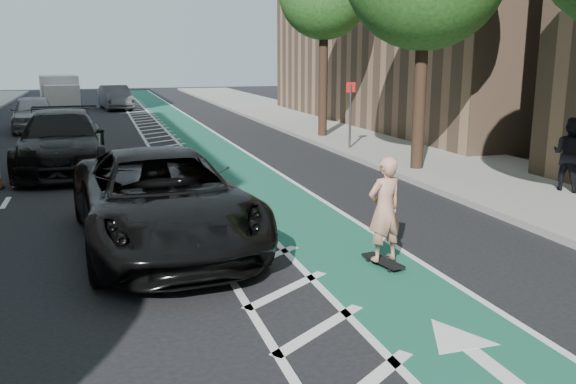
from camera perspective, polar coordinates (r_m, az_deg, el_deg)
name	(u,v)px	position (r m, az deg, el deg)	size (l,w,h in m)	color
ground	(185,302)	(8.82, -9.59, -10.13)	(120.00, 120.00, 0.00)	black
bike_lane	(237,168)	(18.82, -4.80, 2.25)	(2.00, 90.00, 0.01)	#18563C
buffer_strip	(188,171)	(18.56, -9.33, 1.97)	(1.40, 90.00, 0.01)	silver
sidewalk_right	(424,156)	(21.17, 12.64, 3.33)	(5.00, 90.00, 0.15)	gray
curb_right	(358,159)	(20.07, 6.56, 3.07)	(0.12, 90.00, 0.16)	gray
sign_post	(350,114)	(21.94, 5.84, 7.25)	(0.35, 0.08, 2.47)	#4C4C4C
skateboard	(383,261)	(10.17, 8.86, -6.39)	(0.41, 0.90, 0.12)	black
skateboarder	(385,209)	(9.93, 9.03, -1.59)	(0.63, 0.41, 1.71)	tan
suv_near	(161,199)	(11.26, -11.78, -0.62)	(2.84, 6.15, 1.71)	black
suv_far	(62,141)	(19.49, -20.42, 4.49)	(2.49, 6.14, 1.78)	black
car_silver	(34,113)	(30.62, -22.70, 6.84)	(1.91, 4.74, 1.61)	#96959A
car_grey	(115,97)	(41.14, -15.86, 8.51)	(1.62, 4.64, 1.53)	#4E4F53
pedestrian	(570,154)	(16.35, 24.88, 3.22)	(0.87, 0.68, 1.79)	black
box_truck	(60,93)	(43.55, -20.56, 8.66)	(2.76, 5.24, 2.10)	silver
barrel_b	(52,150)	(20.76, -21.18, 3.73)	(0.74, 0.74, 1.01)	orange
barrel_c	(63,127)	(27.24, -20.32, 5.75)	(0.76, 0.76, 1.03)	orange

